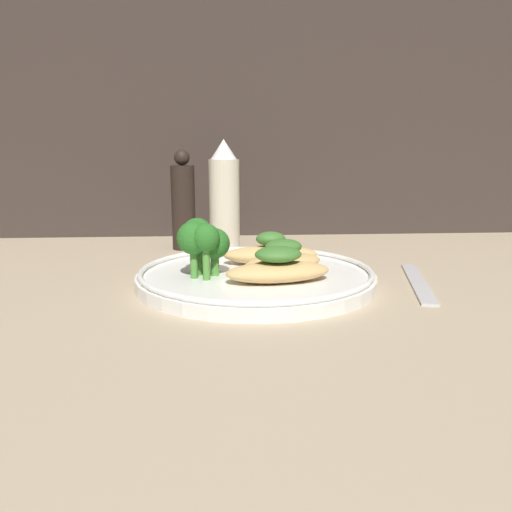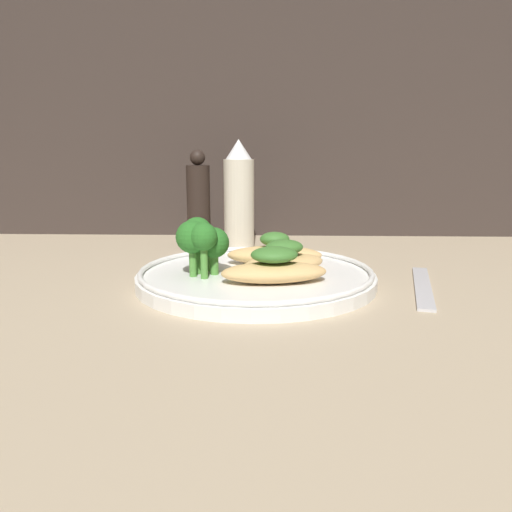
# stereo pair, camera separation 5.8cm
# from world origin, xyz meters

# --- Properties ---
(ground_plane) EXTENTS (1.80, 1.80, 0.01)m
(ground_plane) POSITION_xyz_m (0.00, 0.00, -0.01)
(ground_plane) COLOR tan
(plate) EXTENTS (0.28, 0.28, 0.02)m
(plate) POSITION_xyz_m (0.00, 0.00, 0.01)
(plate) COLOR white
(plate) RESTS_ON ground_plane
(grilled_meat_front) EXTENTS (0.12, 0.07, 0.04)m
(grilled_meat_front) POSITION_xyz_m (0.02, -0.04, 0.03)
(grilled_meat_front) COLOR tan
(grilled_meat_front) RESTS_ON plate
(grilled_meat_middle) EXTENTS (0.12, 0.10, 0.04)m
(grilled_meat_middle) POSITION_xyz_m (0.03, 0.01, 0.03)
(grilled_meat_middle) COLOR tan
(grilled_meat_middle) RESTS_ON plate
(grilled_meat_back) EXTENTS (0.12, 0.05, 0.04)m
(grilled_meat_back) POSITION_xyz_m (0.02, 0.05, 0.03)
(grilled_meat_back) COLOR tan
(grilled_meat_back) RESTS_ON plate
(broccoli_bunch) EXTENTS (0.06, 0.07, 0.07)m
(broccoli_bunch) POSITION_xyz_m (-0.06, -0.01, 0.06)
(broccoli_bunch) COLOR #4C8E38
(broccoli_bunch) RESTS_ON plate
(sauce_bottle) EXTENTS (0.05, 0.05, 0.17)m
(sauce_bottle) POSITION_xyz_m (-0.03, 0.23, 0.08)
(sauce_bottle) COLOR beige
(sauce_bottle) RESTS_ON ground_plane
(pepper_grinder) EXTENTS (0.04, 0.04, 0.16)m
(pepper_grinder) POSITION_xyz_m (-0.10, 0.23, 0.07)
(pepper_grinder) COLOR black
(pepper_grinder) RESTS_ON ground_plane
(fork) EXTENTS (0.06, 0.18, 0.01)m
(fork) POSITION_xyz_m (0.19, -0.01, 0.00)
(fork) COLOR silver
(fork) RESTS_ON ground_plane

